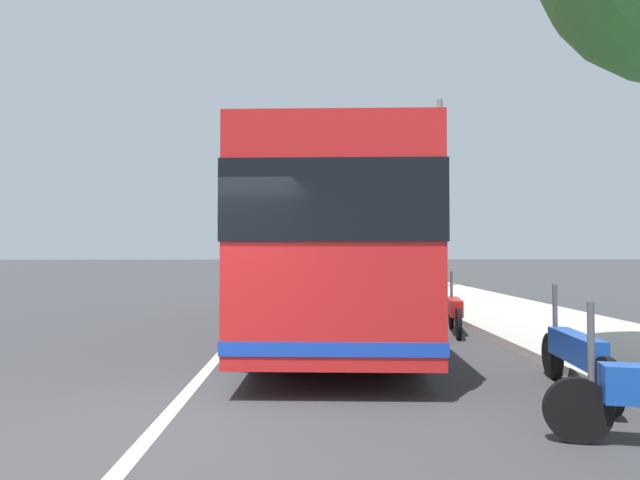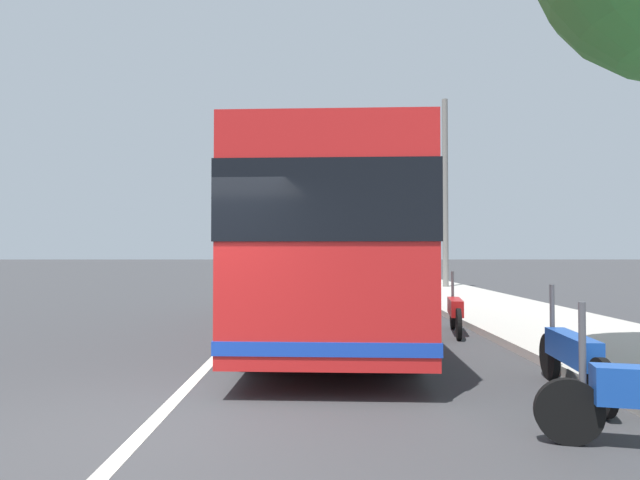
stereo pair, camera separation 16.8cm
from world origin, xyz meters
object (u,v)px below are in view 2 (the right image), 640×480
motorcycle_mid_row (455,311)px  car_behind_bus (323,262)px  motorcycle_by_tree (572,356)px  car_side_street (323,267)px  coach_bus (334,243)px  utility_pole (445,194)px

motorcycle_mid_row → car_behind_bus: car_behind_bus is taller
motorcycle_by_tree → car_behind_bus: bearing=9.0°
car_side_street → motorcycle_mid_row: bearing=-173.3°
coach_bus → utility_pole: bearing=-20.9°
car_behind_bus → car_side_street: bearing=177.2°
coach_bus → car_behind_bus: coach_bus is taller
motorcycle_by_tree → car_side_street: 25.73m
motorcycle_mid_row → utility_pole: 13.22m
motorcycle_mid_row → car_side_street: (21.03, 2.46, 0.26)m
utility_pole → coach_bus: bearing=156.4°
coach_bus → motorcycle_by_tree: coach_bus is taller
motorcycle_by_tree → utility_pole: (16.91, -2.70, 3.77)m
motorcycle_mid_row → utility_pole: bearing=-2.8°
coach_bus → motorcycle_by_tree: (-4.75, -2.62, -1.39)m
motorcycle_by_tree → car_side_street: car_side_street is taller
motorcycle_mid_row → car_side_street: size_ratio=0.45×
car_behind_bus → utility_pole: bearing=-172.1°
car_side_street → car_behind_bus: 19.98m
car_side_street → utility_pole: bearing=-148.6°
motorcycle_by_tree → motorcycle_mid_row: 4.57m
car_side_street → car_behind_bus: bearing=-0.7°
coach_bus → car_behind_bus: (40.83, -0.24, -1.14)m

